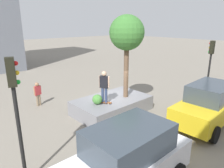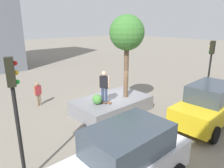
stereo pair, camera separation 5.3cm
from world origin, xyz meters
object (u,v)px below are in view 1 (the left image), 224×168
at_px(taxi_cab, 208,104).
at_px(plaza_tree, 127,34).
at_px(police_car, 125,160).
at_px(traffic_light_median, 210,60).
at_px(traffic_light_corner, 16,102).
at_px(bystander_watching, 38,92).
at_px(skateboarder, 104,84).
at_px(passerby_with_bag, 132,126).
at_px(planter_ledge, 112,105).
at_px(skateboard, 104,102).

bearing_deg(taxi_cab, plaza_tree, -66.10).
bearing_deg(police_car, traffic_light_median, -169.18).
distance_m(traffic_light_corner, bystander_watching, 7.29).
height_order(skateboarder, taxi_cab, skateboarder).
distance_m(taxi_cab, bystander_watching, 10.10).
distance_m(plaza_tree, police_car, 7.31).
bearing_deg(traffic_light_median, bystander_watching, -37.28).
bearing_deg(passerby_with_bag, traffic_light_median, -178.37).
bearing_deg(traffic_light_corner, bystander_watching, -116.66).
height_order(bystander_watching, passerby_with_bag, bystander_watching).
xyz_separation_m(plaza_tree, traffic_light_median, (-5.30, 2.56, -1.78)).
distance_m(planter_ledge, passerby_with_bag, 3.52).
bearing_deg(traffic_light_corner, skateboarder, -158.56).
bearing_deg(planter_ledge, police_car, 51.52).
relative_size(plaza_tree, police_car, 1.01).
height_order(skateboard, traffic_light_corner, traffic_light_corner).
relative_size(skateboard, skateboarder, 0.44).
height_order(traffic_light_corner, traffic_light_median, traffic_light_corner).
bearing_deg(taxi_cab, traffic_light_median, -154.92).
height_order(skateboarder, bystander_watching, skateboarder).
bearing_deg(bystander_watching, passerby_with_bag, 99.83).
height_order(police_car, bystander_watching, police_car).
distance_m(plaza_tree, skateboard, 4.02).
xyz_separation_m(traffic_light_corner, traffic_light_median, (-12.13, 0.57, -0.10)).
distance_m(plaza_tree, traffic_light_corner, 7.31).
xyz_separation_m(plaza_tree, bystander_watching, (3.68, -4.27, -3.68)).
height_order(skateboard, passerby_with_bag, passerby_with_bag).
distance_m(planter_ledge, taxi_cab, 5.28).
bearing_deg(skateboarder, planter_ledge, -161.42).
distance_m(police_car, passerby_with_bag, 2.75).
height_order(plaza_tree, skateboard, plaza_tree).
bearing_deg(taxi_cab, skateboarder, -50.18).
xyz_separation_m(plaza_tree, taxi_cab, (-1.85, 4.18, -3.47)).
bearing_deg(plaza_tree, taxi_cab, 113.90).
height_order(taxi_cab, traffic_light_median, traffic_light_median).
height_order(taxi_cab, traffic_light_corner, traffic_light_corner).
bearing_deg(traffic_light_median, plaza_tree, -25.82).
height_order(planter_ledge, bystander_watching, bystander_watching).
bearing_deg(traffic_light_median, skateboard, -20.47).
distance_m(bystander_watching, passerby_with_bag, 7.16).
relative_size(traffic_light_corner, passerby_with_bag, 2.81).
distance_m(taxi_cab, passerby_with_bag, 4.53).
xyz_separation_m(skateboarder, police_car, (2.97, 4.50, -0.85)).
height_order(taxi_cab, bystander_watching, taxi_cab).
relative_size(skateboard, passerby_with_bag, 0.52).
bearing_deg(skateboard, plaza_tree, 178.85).
xyz_separation_m(skateboard, police_car, (2.97, 4.50, 0.19)).
bearing_deg(plaza_tree, police_car, 43.94).
relative_size(taxi_cab, traffic_light_corner, 1.13).
height_order(plaza_tree, traffic_light_median, plaza_tree).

